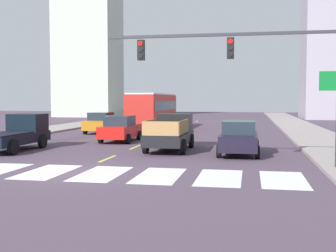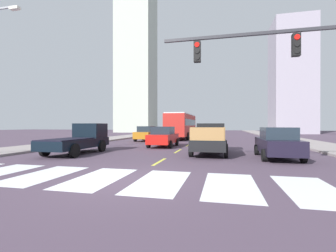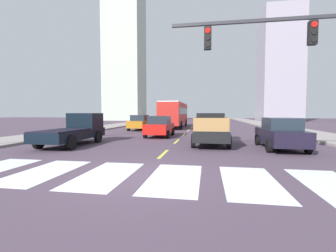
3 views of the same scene
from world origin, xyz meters
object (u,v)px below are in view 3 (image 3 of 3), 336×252
at_px(sedan_mid, 140,123).
at_px(sedan_near_right, 280,133).
at_px(pickup_stakebed, 210,129).
at_px(pickup_dark, 76,130).
at_px(city_bus, 174,113).
at_px(sedan_far, 160,126).

bearing_deg(sedan_mid, sedan_near_right, -45.58).
xyz_separation_m(pickup_stakebed, sedan_mid, (-7.81, 10.54, -0.08)).
height_order(pickup_dark, sedan_near_right, pickup_dark).
bearing_deg(sedan_mid, pickup_stakebed, -52.65).
relative_size(pickup_stakebed, city_bus, 0.48).
height_order(sedan_near_right, sedan_mid, same).
bearing_deg(sedan_near_right, pickup_stakebed, 157.18).
xyz_separation_m(sedan_mid, sedan_far, (3.69, -6.70, 0.00)).
bearing_deg(sedan_mid, sedan_far, -60.33).
bearing_deg(pickup_dark, city_bus, 80.13).
relative_size(city_bus, sedan_far, 2.45).
relative_size(pickup_dark, sedan_mid, 1.18).
height_order(pickup_dark, sedan_far, pickup_dark).
relative_size(pickup_dark, sedan_near_right, 1.18).
distance_m(sedan_near_right, sedan_far, 9.56).
xyz_separation_m(pickup_dark, city_bus, (3.79, 17.43, 1.03)).
distance_m(pickup_stakebed, sedan_mid, 13.11).
xyz_separation_m(pickup_stakebed, city_bus, (-4.56, 15.67, 1.02)).
bearing_deg(sedan_mid, city_bus, 58.57).
bearing_deg(sedan_far, pickup_stakebed, -40.68).
distance_m(pickup_stakebed, city_bus, 16.36).
xyz_separation_m(city_bus, sedan_far, (0.45, -11.84, -1.09)).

